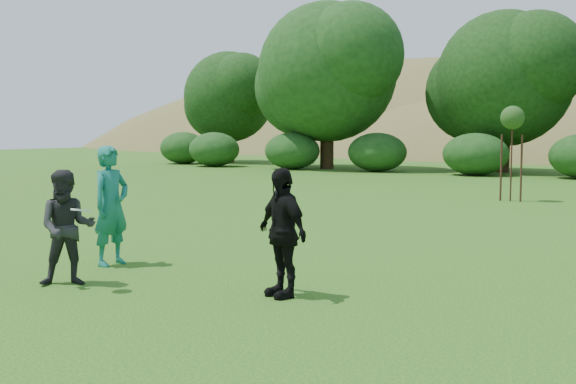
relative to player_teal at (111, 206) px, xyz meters
The scene contains 6 objects.
ground 2.31m from the player_teal, 23.16° to the right, with size 120.00×120.00×0.00m, color #19470C.
player_teal is the anchor object (origin of this frame).
player_grey 1.52m from the player_teal, 66.58° to the right, with size 0.78×0.61×1.60m, color #252628.
player_black 3.49m from the player_teal, ahead, with size 0.98×0.41×1.67m, color black.
frisbee 1.89m from the player_teal, 55.08° to the right, with size 0.27×0.27×0.07m.
sapling 13.98m from the player_teal, 79.91° to the left, with size 0.70×0.70×2.85m.
Camera 1 is at (6.59, -7.18, 2.16)m, focal length 45.00 mm.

